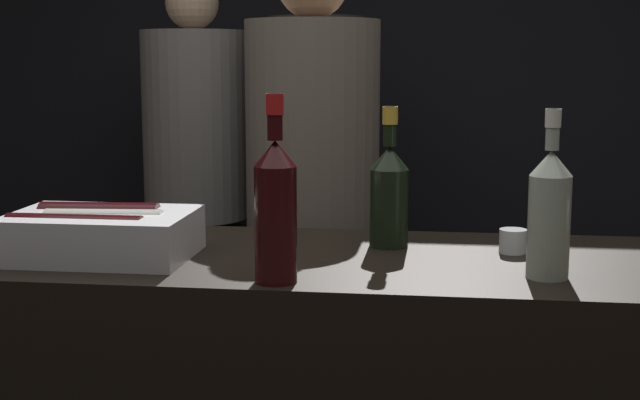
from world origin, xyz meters
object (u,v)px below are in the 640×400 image
Objects in this scene: white_wine_bottle at (549,210)px; person_blond_tee at (196,178)px; champagne_bottle at (389,192)px; person_grey_polo at (317,176)px; red_wine_bottle_tall at (276,206)px; person_in_hoodie at (313,219)px; candle_votive at (513,241)px; ice_bin_with_bottles at (100,232)px.

person_blond_tee is (-1.19, 1.70, -0.18)m from white_wine_bottle.
person_blond_tee reaches higher than champagne_bottle.
champagne_bottle is 1.35m from person_grey_polo.
red_wine_bottle_tall is at bearing -118.74° from champagne_bottle.
champagne_bottle is at bearing 166.59° from person_in_hoodie.
candle_votive is 0.80m from person_in_hoodie.
candle_votive is 0.03× the size of person_grey_polo.
person_in_hoodie is 1.07m from person_blond_tee.
person_blond_tee is (-0.24, 1.63, -0.10)m from ice_bin_with_bottles.
white_wine_bottle is at bearing -3.70° from ice_bin_with_bottles.
candle_votive is 0.03× the size of person_blond_tee.
person_in_hoodie reaches higher than white_wine_bottle.
candle_votive is at bearing 34.46° from red_wine_bottle_tall.
champagne_bottle is at bearing 17.50° from ice_bin_with_bottles.
person_grey_polo is (-0.34, 1.30, -0.14)m from champagne_bottle.
person_in_hoodie reaches higher than person_blond_tee.
person_in_hoodie is at bearing -44.34° from person_grey_polo.
person_grey_polo is (-0.68, 1.56, -0.15)m from white_wine_bottle.
candle_votive is 0.19× the size of champagne_bottle.
person_in_hoodie is 0.75m from person_grey_polo.
white_wine_bottle is at bearing 11.25° from red_wine_bottle_tall.
person_grey_polo reaches higher than ice_bin_with_bottles.
ice_bin_with_bottles reaches higher than candle_votive.
person_in_hoodie is (-0.26, 0.55, -0.17)m from champagne_bottle.
candle_votive is at bearing -175.83° from person_in_hoodie.
champagne_bottle is at bearing -135.72° from person_blond_tee.
champagne_bottle is 0.63m from person_in_hoodie.
person_in_hoodie is 1.00× the size of person_blond_tee.
person_in_hoodie is at bearing 125.92° from white_wine_bottle.
ice_bin_with_bottles is 0.47m from red_wine_bottle_tall.
ice_bin_with_bottles is 1.16× the size of white_wine_bottle.
person_blond_tee reaches higher than white_wine_bottle.
candle_votive is at bearing -128.81° from person_blond_tee.
candle_votive is at bearing 10.19° from ice_bin_with_bottles.
white_wine_bottle is at bearing -131.54° from person_blond_tee.
person_grey_polo is at bearing -31.65° from person_in_hoodie.
white_wine_bottle reaches higher than candle_votive.
red_wine_bottle_tall is 0.21× the size of person_blond_tee.
person_blond_tee is (-0.60, 0.88, -0.00)m from person_in_hoodie.
champagne_bottle is 0.96× the size of white_wine_bottle.
white_wine_bottle is (0.95, -0.06, 0.08)m from ice_bin_with_bottles.
person_in_hoodie is at bearing 114.95° from champagne_bottle.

